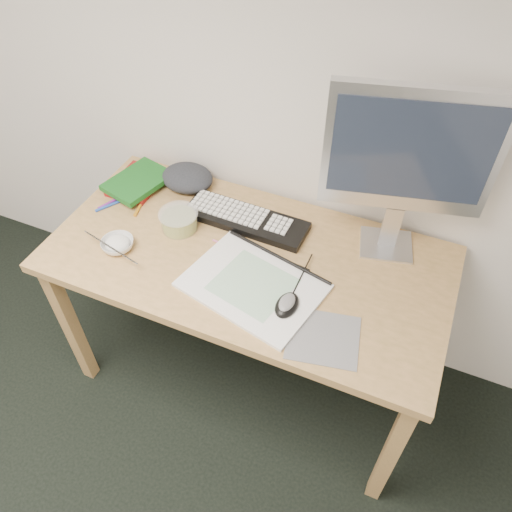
% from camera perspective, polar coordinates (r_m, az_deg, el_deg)
% --- Properties ---
extents(desk, '(1.40, 0.70, 0.75)m').
position_cam_1_polar(desk, '(1.80, -0.99, -1.78)').
color(desk, tan).
rests_on(desk, ground).
extents(mousepad, '(0.25, 0.23, 0.00)m').
position_cam_1_polar(mousepad, '(1.53, 7.70, -9.22)').
color(mousepad, slate).
rests_on(mousepad, desk).
extents(sketchpad, '(0.49, 0.40, 0.01)m').
position_cam_1_polar(sketchpad, '(1.64, -0.37, -3.38)').
color(sketchpad, white).
rests_on(sketchpad, desk).
extents(keyboard, '(0.47, 0.16, 0.03)m').
position_cam_1_polar(keyboard, '(1.85, -1.16, 4.19)').
color(keyboard, black).
rests_on(keyboard, desk).
extents(monitor, '(0.52, 0.20, 0.61)m').
position_cam_1_polar(monitor, '(1.60, 17.13, 10.81)').
color(monitor, silver).
rests_on(monitor, desk).
extents(mouse, '(0.07, 0.11, 0.04)m').
position_cam_1_polar(mouse, '(1.57, 3.56, -5.34)').
color(mouse, black).
rests_on(mouse, sketchpad).
extents(rice_bowl, '(0.14, 0.14, 0.04)m').
position_cam_1_polar(rice_bowl, '(1.82, -15.53, 1.26)').
color(rice_bowl, silver).
rests_on(rice_bowl, desk).
extents(chopsticks, '(0.25, 0.08, 0.02)m').
position_cam_1_polar(chopsticks, '(1.78, -16.28, 0.97)').
color(chopsticks, silver).
rests_on(chopsticks, rice_bowl).
extents(fruit_tub, '(0.18, 0.18, 0.07)m').
position_cam_1_polar(fruit_tub, '(1.84, -8.79, 4.03)').
color(fruit_tub, '#DDD24E').
rests_on(fruit_tub, desk).
extents(book_red, '(0.18, 0.23, 0.02)m').
position_cam_1_polar(book_red, '(2.08, -13.40, 8.21)').
color(book_red, maroon).
rests_on(book_red, desk).
extents(book_green, '(0.23, 0.28, 0.02)m').
position_cam_1_polar(book_green, '(2.05, -13.33, 8.32)').
color(book_green, '#175C1C').
rests_on(book_green, book_red).
extents(cloth_lump, '(0.20, 0.18, 0.07)m').
position_cam_1_polar(cloth_lump, '(2.03, -7.85, 8.84)').
color(cloth_lump, '#292C31').
rests_on(cloth_lump, desk).
extents(pencil_pink, '(0.20, 0.04, 0.01)m').
position_cam_1_polar(pencil_pink, '(1.75, -2.32, 0.68)').
color(pencil_pink, pink).
rests_on(pencil_pink, desk).
extents(pencil_tan, '(0.16, 0.05, 0.01)m').
position_cam_1_polar(pencil_tan, '(1.74, 0.37, 0.40)').
color(pencil_tan, tan).
rests_on(pencil_tan, desk).
extents(pencil_black, '(0.16, 0.03, 0.01)m').
position_cam_1_polar(pencil_black, '(1.72, 3.78, -0.64)').
color(pencil_black, black).
rests_on(pencil_black, desk).
extents(marker_blue, '(0.07, 0.11, 0.01)m').
position_cam_1_polar(marker_blue, '(2.01, -16.37, 5.60)').
color(marker_blue, '#2149B2').
rests_on(marker_blue, desk).
extents(marker_orange, '(0.04, 0.12, 0.01)m').
position_cam_1_polar(marker_orange, '(1.98, -13.07, 5.70)').
color(marker_orange, orange).
rests_on(marker_orange, desk).
extents(marker_purple, '(0.06, 0.11, 0.01)m').
position_cam_1_polar(marker_purple, '(2.02, -16.18, 5.98)').
color(marker_purple, purple).
rests_on(marker_purple, desk).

